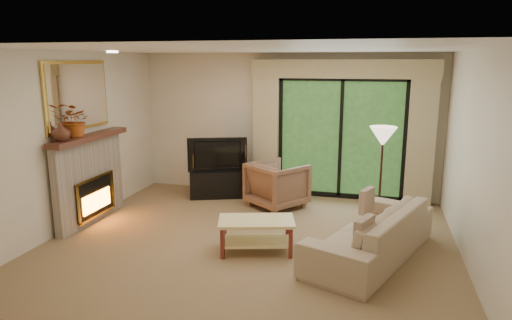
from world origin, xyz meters
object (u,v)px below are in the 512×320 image
(armchair, at_px, (277,185))
(sofa, at_px, (371,232))
(coffee_table, at_px, (256,236))
(media_console, at_px, (218,183))

(armchair, bearing_deg, sofa, 169.07)
(sofa, bearing_deg, armchair, -115.37)
(coffee_table, bearing_deg, sofa, -7.74)
(media_console, xyz_separation_m, coffee_table, (1.33, -2.24, -0.03))
(media_console, relative_size, coffee_table, 1.03)
(coffee_table, bearing_deg, armchair, 78.24)
(armchair, xyz_separation_m, sofa, (1.58, -1.71, -0.06))
(sofa, relative_size, coffee_table, 2.31)
(media_console, height_order, armchair, armchair)
(media_console, height_order, coffee_table, media_console)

